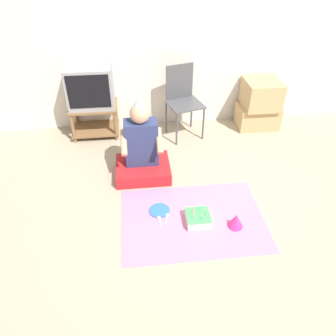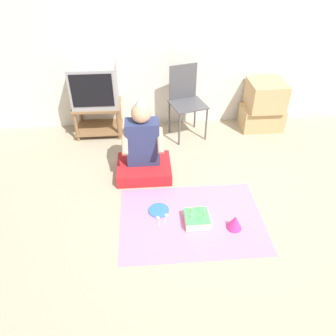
# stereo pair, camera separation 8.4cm
# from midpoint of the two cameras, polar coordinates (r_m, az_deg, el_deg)

# --- Properties ---
(ground_plane) EXTENTS (16.00, 16.00, 0.00)m
(ground_plane) POSITION_cam_midpoint_polar(r_m,az_deg,el_deg) (3.19, 9.39, -9.37)
(ground_plane) COLOR tan
(wall_back) EXTENTS (6.40, 0.06, 2.55)m
(wall_back) POSITION_cam_midpoint_polar(r_m,az_deg,el_deg) (4.33, 4.11, 23.42)
(wall_back) COLOR silver
(wall_back) RESTS_ON ground_plane
(tv_stand) EXTENTS (0.60, 0.43, 0.42)m
(tv_stand) POSITION_cam_midpoint_polar(r_m,az_deg,el_deg) (4.43, -13.18, 8.63)
(tv_stand) COLOR olive
(tv_stand) RESTS_ON ground_plane
(tv) EXTENTS (0.55, 0.42, 0.50)m
(tv) POSITION_cam_midpoint_polar(r_m,az_deg,el_deg) (4.26, -13.98, 13.65)
(tv) COLOR #99999E
(tv) RESTS_ON tv_stand
(folding_chair) EXTENTS (0.50, 0.48, 0.90)m
(folding_chair) POSITION_cam_midpoint_polar(r_m,az_deg,el_deg) (4.23, 1.95, 12.33)
(folding_chair) COLOR #4C4C51
(folding_chair) RESTS_ON ground_plane
(cardboard_box_stack) EXTENTS (0.55, 0.46, 0.66)m
(cardboard_box_stack) POSITION_cam_midpoint_polar(r_m,az_deg,el_deg) (4.61, 15.15, 10.66)
(cardboard_box_stack) COLOR tan
(cardboard_box_stack) RESTS_ON ground_plane
(person_seated) EXTENTS (0.59, 0.49, 0.92)m
(person_seated) POSITION_cam_midpoint_polar(r_m,az_deg,el_deg) (3.57, -5.22, 2.83)
(person_seated) COLOR red
(person_seated) RESTS_ON ground_plane
(party_cloth) EXTENTS (1.36, 0.97, 0.01)m
(party_cloth) POSITION_cam_midpoint_polar(r_m,az_deg,el_deg) (3.18, 3.56, -8.88)
(party_cloth) COLOR pink
(party_cloth) RESTS_ON ground_plane
(birthday_cake) EXTENTS (0.23, 0.23, 0.16)m
(birthday_cake) POSITION_cam_midpoint_polar(r_m,az_deg,el_deg) (3.12, 4.49, -8.71)
(birthday_cake) COLOR #F4E0C6
(birthday_cake) RESTS_ON party_cloth
(party_hat_blue) EXTENTS (0.14, 0.14, 0.14)m
(party_hat_blue) POSITION_cam_midpoint_polar(r_m,az_deg,el_deg) (3.12, 10.99, -8.97)
(party_hat_blue) COLOR #CC338C
(party_hat_blue) RESTS_ON party_cloth
(paper_plate) EXTENTS (0.21, 0.21, 0.01)m
(paper_plate) POSITION_cam_midpoint_polar(r_m,az_deg,el_deg) (3.25, -2.23, -7.39)
(paper_plate) COLOR blue
(paper_plate) RESTS_ON party_cloth
(plastic_spoon_near) EXTENTS (0.06, 0.14, 0.01)m
(plastic_spoon_near) POSITION_cam_midpoint_polar(r_m,az_deg,el_deg) (3.19, -0.92, -8.43)
(plastic_spoon_near) COLOR white
(plastic_spoon_near) RESTS_ON party_cloth
(plastic_spoon_far) EXTENTS (0.04, 0.15, 0.01)m
(plastic_spoon_far) POSITION_cam_midpoint_polar(r_m,az_deg,el_deg) (3.16, -2.29, -8.90)
(plastic_spoon_far) COLOR white
(plastic_spoon_far) RESTS_ON party_cloth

